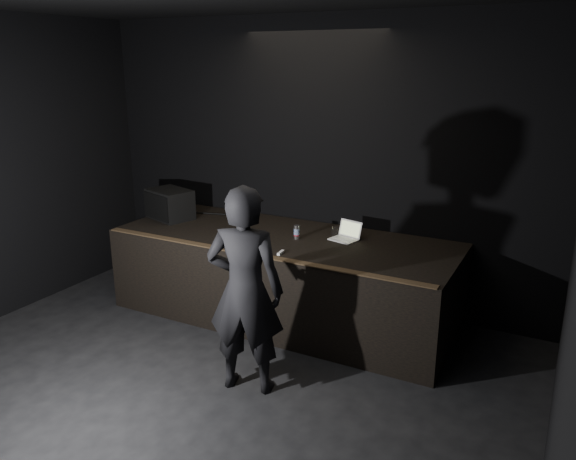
% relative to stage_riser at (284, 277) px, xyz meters
% --- Properties ---
extents(ground, '(7.00, 7.00, 0.00)m').
position_rel_stage_riser_xyz_m(ground, '(0.00, -2.73, -0.50)').
color(ground, black).
rests_on(ground, ground).
extents(room_walls, '(6.10, 7.10, 3.52)m').
position_rel_stage_riser_xyz_m(room_walls, '(0.00, -2.73, 1.52)').
color(room_walls, black).
rests_on(room_walls, ground).
extents(stage_riser, '(4.00, 1.50, 1.00)m').
position_rel_stage_riser_xyz_m(stage_riser, '(0.00, 0.00, 0.00)').
color(stage_riser, black).
rests_on(stage_riser, ground).
extents(riser_lip, '(3.92, 0.10, 0.01)m').
position_rel_stage_riser_xyz_m(riser_lip, '(0.00, -0.71, 0.51)').
color(riser_lip, brown).
rests_on(riser_lip, stage_riser).
extents(stage_monitor, '(0.66, 0.57, 0.38)m').
position_rel_stage_riser_xyz_m(stage_monitor, '(-1.67, 0.00, 0.69)').
color(stage_monitor, black).
rests_on(stage_monitor, stage_riser).
extents(cable, '(1.00, 0.29, 0.02)m').
position_rel_stage_riser_xyz_m(cable, '(-1.62, 0.33, 0.51)').
color(cable, black).
rests_on(cable, stage_riser).
extents(laptop, '(0.35, 0.33, 0.20)m').
position_rel_stage_riser_xyz_m(laptop, '(0.68, 0.24, 0.55)').
color(laptop, silver).
rests_on(laptop, stage_riser).
extents(beer_can, '(0.07, 0.07, 0.16)m').
position_rel_stage_riser_xyz_m(beer_can, '(0.17, -0.01, 0.58)').
color(beer_can, silver).
rests_on(beer_can, stage_riser).
extents(plastic_cup, '(0.09, 0.09, 0.11)m').
position_rel_stage_riser_xyz_m(plastic_cup, '(0.53, 0.27, 0.56)').
color(plastic_cup, white).
rests_on(plastic_cup, stage_riser).
extents(wii_remote, '(0.04, 0.14, 0.03)m').
position_rel_stage_riser_xyz_m(wii_remote, '(0.26, -0.55, 0.51)').
color(wii_remote, white).
rests_on(wii_remote, stage_riser).
extents(person, '(0.81, 0.63, 1.95)m').
position_rel_stage_riser_xyz_m(person, '(0.42, -1.53, 0.48)').
color(person, black).
rests_on(person, ground).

